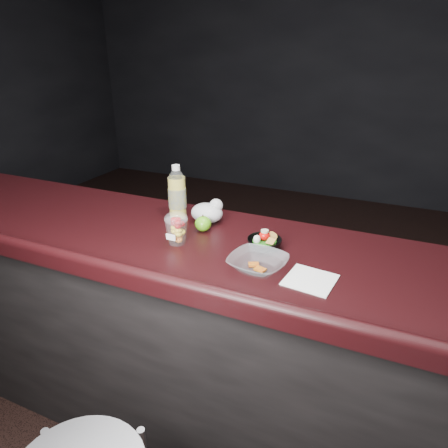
{
  "coord_description": "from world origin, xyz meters",
  "views": [
    {
      "loc": [
        0.54,
        -1.01,
        1.74
      ],
      "look_at": [
        -0.05,
        0.33,
        1.1
      ],
      "focal_mm": 32.0,
      "sensor_mm": 36.0,
      "label": 1
    }
  ],
  "objects": [
    {
      "name": "snack_bowl",
      "position": [
        0.12,
        0.34,
        1.05
      ],
      "size": [
        0.16,
        0.16,
        0.07
      ],
      "rotation": [
        0.0,
        0.0,
        0.24
      ],
      "color": "black",
      "rests_on": "counter"
    },
    {
      "name": "plastic_bag",
      "position": [
        -0.2,
        0.49,
        1.07
      ],
      "size": [
        0.15,
        0.12,
        0.11
      ],
      "color": "silver",
      "rests_on": "counter"
    },
    {
      "name": "counter",
      "position": [
        0.0,
        0.3,
        0.51
      ],
      "size": [
        4.06,
        0.71,
        1.02
      ],
      "color": "black",
      "rests_on": "ground"
    },
    {
      "name": "fruit_cup",
      "position": [
        -0.22,
        0.24,
        1.09
      ],
      "size": [
        0.09,
        0.09,
        0.13
      ],
      "color": "white",
      "rests_on": "counter"
    },
    {
      "name": "lemonade_bottle",
      "position": [
        -0.35,
        0.48,
        1.12
      ],
      "size": [
        0.08,
        0.08,
        0.25
      ],
      "color": "gold",
      "rests_on": "counter"
    },
    {
      "name": "green_apple",
      "position": [
        -0.18,
        0.39,
        1.05
      ],
      "size": [
        0.07,
        0.07,
        0.07
      ],
      "color": "#4F8A10",
      "rests_on": "counter"
    },
    {
      "name": "paper_napkin",
      "position": [
        0.34,
        0.17,
        1.02
      ],
      "size": [
        0.18,
        0.18,
        0.0
      ],
      "primitive_type": "cube",
      "rotation": [
        0.0,
        0.0,
        -0.12
      ],
      "color": "white",
      "rests_on": "counter"
    },
    {
      "name": "room_shell",
      "position": [
        0.0,
        0.0,
        1.83
      ],
      "size": [
        8.0,
        8.0,
        8.0
      ],
      "color": "black",
      "rests_on": "ground"
    },
    {
      "name": "takeout_bowl",
      "position": [
        0.15,
        0.17,
        1.04
      ],
      "size": [
        0.23,
        0.23,
        0.05
      ],
      "rotation": [
        0.0,
        0.0,
        -0.13
      ],
      "color": "silver",
      "rests_on": "counter"
    }
  ]
}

